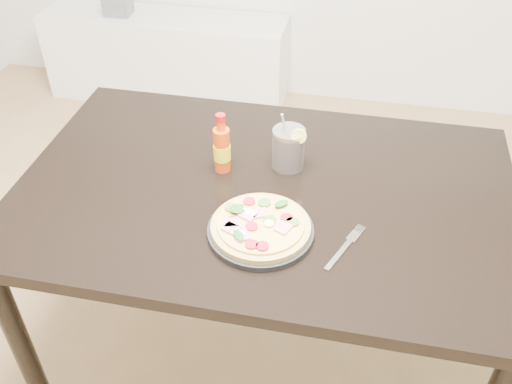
% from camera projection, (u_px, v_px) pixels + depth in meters
% --- Properties ---
extents(dining_table, '(1.40, 0.90, 0.75)m').
position_uv_depth(dining_table, '(264.00, 210.00, 1.66)').
color(dining_table, black).
rests_on(dining_table, ground).
extents(plate, '(0.27, 0.27, 0.02)m').
position_uv_depth(plate, '(261.00, 231.00, 1.46)').
color(plate, black).
rests_on(plate, dining_table).
extents(pizza, '(0.25, 0.25, 0.03)m').
position_uv_depth(pizza, '(260.00, 225.00, 1.44)').
color(pizza, tan).
rests_on(pizza, plate).
extents(hot_sauce_bottle, '(0.05, 0.05, 0.19)m').
position_uv_depth(hot_sauce_bottle, '(222.00, 149.00, 1.63)').
color(hot_sauce_bottle, '#CD430C').
rests_on(hot_sauce_bottle, dining_table).
extents(cola_cup, '(0.10, 0.09, 0.18)m').
position_uv_depth(cola_cup, '(288.00, 149.00, 1.65)').
color(cola_cup, black).
rests_on(cola_cup, dining_table).
extents(fork, '(0.09, 0.18, 0.00)m').
position_uv_depth(fork, '(346.00, 246.00, 1.42)').
color(fork, silver).
rests_on(fork, dining_table).
extents(media_console, '(1.40, 0.34, 0.50)m').
position_uv_depth(media_console, '(167.00, 57.00, 3.35)').
color(media_console, white).
rests_on(media_console, ground).
extents(cd_stack, '(0.14, 0.12, 0.11)m').
position_uv_depth(cd_stack, '(118.00, 4.00, 3.18)').
color(cd_stack, slate).
rests_on(cd_stack, media_console).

